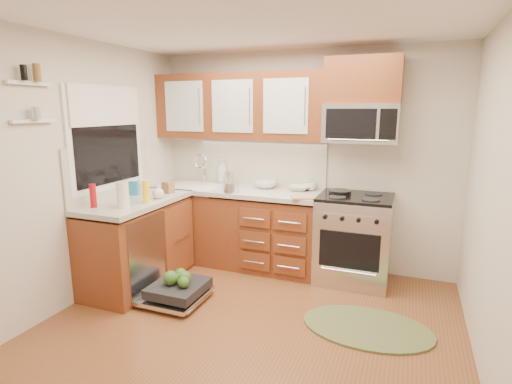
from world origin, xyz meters
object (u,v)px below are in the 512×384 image
at_px(microwave, 361,123).
at_px(upper_cabinets, 239,106).
at_px(paper_towel_roll, 123,195).
at_px(sink, 195,196).
at_px(bowl_a, 299,188).
at_px(skillet, 340,192).
at_px(bowl_b, 266,185).
at_px(cup, 311,186).
at_px(range, 354,239).
at_px(dishwasher, 175,291).
at_px(rug, 367,328).
at_px(stock_pot, 231,187).
at_px(cutting_board, 305,197).

bearing_deg(microwave, upper_cabinets, 178.98).
height_order(microwave, paper_towel_roll, microwave).
xyz_separation_m(sink, bowl_a, (1.26, 0.18, 0.15)).
height_order(skillet, bowl_b, bowl_b).
distance_m(bowl_a, cup, 0.14).
bearing_deg(skillet, sink, -179.27).
height_order(upper_cabinets, sink, upper_cabinets).
relative_size(range, dishwasher, 1.36).
height_order(paper_towel_roll, cup, paper_towel_roll).
xyz_separation_m(upper_cabinets, bowl_a, (0.74, 0.03, -0.92)).
relative_size(sink, paper_towel_roll, 2.53).
distance_m(microwave, cup, 0.91).
relative_size(sink, bowl_a, 2.59).
bearing_deg(rug, cup, 124.07).
height_order(range, rug, range).
bearing_deg(sink, range, 0.30).
bearing_deg(dishwasher, rug, 5.17).
distance_m(microwave, stock_pot, 1.57).
relative_size(range, cup, 7.72).
bearing_deg(cup, dishwasher, -126.67).
relative_size(upper_cabinets, stock_pot, 11.00).
bearing_deg(cup, cutting_board, -85.38).
height_order(rug, cup, cup).
xyz_separation_m(upper_cabinets, paper_towel_roll, (-0.61, -1.37, -0.83)).
bearing_deg(bowl_a, sink, -171.89).
bearing_deg(range, bowl_b, 171.00).
xyz_separation_m(bowl_a, cup, (0.13, 0.05, 0.02)).
distance_m(upper_cabinets, stock_pot, 0.96).
height_order(upper_cabinets, dishwasher, upper_cabinets).
bearing_deg(stock_pot, dishwasher, -101.42).
bearing_deg(upper_cabinets, cutting_board, -21.42).
height_order(sink, paper_towel_roll, paper_towel_roll).
relative_size(cutting_board, bowl_b, 1.06).
xyz_separation_m(skillet, bowl_a, (-0.50, 0.16, -0.02)).
distance_m(cutting_board, cup, 0.43).
bearing_deg(paper_towel_roll, rug, 6.45).
distance_m(microwave, bowl_b, 1.30).
height_order(sink, cup, cup).
height_order(range, dishwasher, range).
xyz_separation_m(range, bowl_a, (-0.67, 0.17, 0.48)).
distance_m(bowl_a, bowl_b, 0.41).
bearing_deg(cup, sink, -170.64).
distance_m(range, cup, 0.76).
relative_size(microwave, bowl_b, 2.87).
bearing_deg(dishwasher, sink, 109.20).
xyz_separation_m(microwave, sink, (-1.93, -0.13, -0.90)).
distance_m(dishwasher, bowl_a, 1.78).
height_order(range, stock_pot, stock_pot).
xyz_separation_m(upper_cabinets, sink, (-0.52, -0.16, -1.07)).
relative_size(range, skillet, 3.97).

